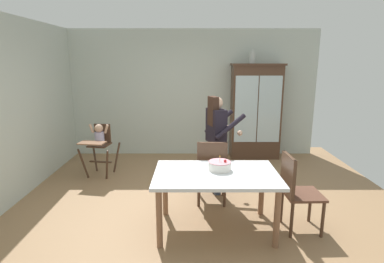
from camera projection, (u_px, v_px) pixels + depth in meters
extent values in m
plane|color=#93704C|center=(193.00, 207.00, 4.42)|extent=(6.24, 6.24, 0.00)
cube|color=beige|center=(193.00, 94.00, 6.67)|extent=(5.32, 0.06, 2.70)
cube|color=#4C3323|center=(256.00, 113.00, 6.51)|extent=(1.02, 0.42, 1.95)
cube|color=#4C3323|center=(258.00, 64.00, 6.28)|extent=(1.08, 0.48, 0.04)
cube|color=silver|center=(246.00, 110.00, 6.27)|extent=(0.46, 0.01, 1.37)
cube|color=silver|center=(270.00, 110.00, 6.27)|extent=(0.46, 0.01, 1.37)
cube|color=#4C3323|center=(256.00, 108.00, 6.48)|extent=(0.94, 0.36, 0.02)
cylinder|color=#B2B7B2|center=(252.00, 58.00, 6.25)|extent=(0.13, 0.13, 0.22)
cylinder|color=#B2B7B2|center=(253.00, 51.00, 6.22)|extent=(0.07, 0.07, 0.05)
cylinder|color=#4C3323|center=(84.00, 164.00, 5.41)|extent=(0.15, 0.12, 0.56)
cylinder|color=#4C3323|center=(107.00, 165.00, 5.35)|extent=(0.12, 0.15, 0.56)
cylinder|color=#4C3323|center=(95.00, 156.00, 5.84)|extent=(0.12, 0.15, 0.56)
cylinder|color=#4C3323|center=(117.00, 157.00, 5.77)|extent=(0.15, 0.12, 0.56)
cube|color=#4C3323|center=(101.00, 162.00, 5.60)|extent=(0.42, 0.10, 0.02)
cube|color=#4C3323|center=(100.00, 145.00, 5.53)|extent=(0.39, 0.39, 0.02)
cube|color=#4C3323|center=(103.00, 133.00, 5.63)|extent=(0.31, 0.08, 0.34)
cube|color=brown|center=(92.00, 143.00, 5.24)|extent=(0.47, 0.30, 0.02)
cylinder|color=#B2ADD1|center=(100.00, 138.00, 5.52)|extent=(0.17, 0.17, 0.22)
sphere|color=tan|center=(99.00, 128.00, 5.48)|extent=(0.15, 0.15, 0.15)
cylinder|color=tan|center=(92.00, 128.00, 5.50)|extent=(0.10, 0.06, 0.17)
cylinder|color=tan|center=(106.00, 129.00, 5.46)|extent=(0.10, 0.06, 0.17)
cylinder|color=#3D4C6B|center=(218.00, 169.00, 4.75)|extent=(0.11, 0.11, 0.82)
cylinder|color=#3D4C6B|center=(213.00, 166.00, 4.91)|extent=(0.11, 0.11, 0.82)
cube|color=black|center=(216.00, 126.00, 4.68)|extent=(0.31, 0.41, 0.52)
cube|color=white|center=(223.00, 125.00, 4.71)|extent=(0.03, 0.06, 0.49)
sphere|color=tan|center=(217.00, 103.00, 4.60)|extent=(0.19, 0.19, 0.19)
cube|color=#382319|center=(213.00, 111.00, 4.61)|extent=(0.16, 0.22, 0.44)
cylinder|color=black|center=(231.00, 127.00, 4.54)|extent=(0.48, 0.24, 0.37)
sphere|color=tan|center=(240.00, 133.00, 4.62)|extent=(0.08, 0.08, 0.08)
cylinder|color=black|center=(219.00, 122.00, 4.91)|extent=(0.48, 0.24, 0.37)
sphere|color=tan|center=(228.00, 128.00, 4.98)|extent=(0.08, 0.08, 0.08)
cube|color=silver|center=(216.00, 174.00, 3.68)|extent=(1.48, 0.94, 0.04)
cylinder|color=brown|center=(159.00, 219.00, 3.39)|extent=(0.07, 0.07, 0.70)
cylinder|color=brown|center=(277.00, 219.00, 3.39)|extent=(0.07, 0.07, 0.70)
cylinder|color=brown|center=(165.00, 190.00, 4.13)|extent=(0.07, 0.07, 0.70)
cylinder|color=brown|center=(262.00, 190.00, 4.13)|extent=(0.07, 0.07, 0.70)
cylinder|color=white|center=(220.00, 166.00, 3.77)|extent=(0.28, 0.28, 0.10)
cylinder|color=pink|center=(220.00, 162.00, 3.75)|extent=(0.27, 0.27, 0.01)
cylinder|color=#F2E5CC|center=(220.00, 159.00, 3.75)|extent=(0.01, 0.01, 0.06)
cone|color=yellow|center=(220.00, 156.00, 3.74)|extent=(0.02, 0.02, 0.02)
sphere|color=red|center=(225.00, 161.00, 3.72)|extent=(0.04, 0.04, 0.04)
cylinder|color=#4C3323|center=(223.00, 182.00, 4.73)|extent=(0.04, 0.04, 0.45)
cylinder|color=#4C3323|center=(199.00, 182.00, 4.75)|extent=(0.04, 0.04, 0.45)
cylinder|color=#4C3323|center=(225.00, 192.00, 4.37)|extent=(0.04, 0.04, 0.45)
cylinder|color=#4C3323|center=(199.00, 192.00, 4.39)|extent=(0.04, 0.04, 0.45)
cube|color=brown|center=(212.00, 171.00, 4.51)|extent=(0.46, 0.46, 0.03)
cube|color=#4C3323|center=(212.00, 159.00, 4.25)|extent=(0.42, 0.06, 0.48)
cylinder|color=#4C3323|center=(226.00, 159.00, 4.25)|extent=(0.03, 0.03, 0.48)
cylinder|color=#4C3323|center=(199.00, 159.00, 4.26)|extent=(0.03, 0.03, 0.48)
cylinder|color=#4C3323|center=(323.00, 220.00, 3.61)|extent=(0.04, 0.04, 0.45)
cylinder|color=#4C3323|center=(310.00, 205.00, 3.97)|extent=(0.04, 0.04, 0.45)
cylinder|color=#4C3323|center=(292.00, 220.00, 3.60)|extent=(0.04, 0.04, 0.45)
cylinder|color=#4C3323|center=(282.00, 206.00, 3.96)|extent=(0.04, 0.04, 0.45)
cube|color=brown|center=(303.00, 194.00, 3.73)|extent=(0.45, 0.45, 0.03)
cube|color=#4C3323|center=(288.00, 175.00, 3.67)|extent=(0.05, 0.42, 0.48)
cylinder|color=#4C3323|center=(294.00, 181.00, 3.49)|extent=(0.03, 0.03, 0.48)
cylinder|color=#4C3323|center=(283.00, 169.00, 3.86)|extent=(0.03, 0.03, 0.48)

